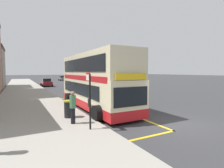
# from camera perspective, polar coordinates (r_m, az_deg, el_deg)

# --- Properties ---
(ground_plane) EXTENTS (260.00, 260.00, 0.00)m
(ground_plane) POSITION_cam_1_polar(r_m,az_deg,el_deg) (39.85, -16.69, -0.42)
(ground_plane) COLOR #333335
(pavement_near) EXTENTS (6.00, 76.00, 0.14)m
(pavement_near) POSITION_cam_1_polar(r_m,az_deg,el_deg) (39.05, -26.80, -0.67)
(pavement_near) COLOR gray
(pavement_near) RESTS_ON ground
(double_decker_bus) EXTENTS (3.29, 10.55, 4.40)m
(double_decker_bus) POSITION_cam_1_polar(r_m,az_deg,el_deg) (14.39, -5.69, 0.33)
(double_decker_bus) COLOR beige
(double_decker_bus) RESTS_ON ground
(bus_bay_markings) EXTENTS (2.94, 13.66, 0.01)m
(bus_bay_markings) POSITION_cam_1_polar(r_m,az_deg,el_deg) (14.30, -5.33, -8.03)
(bus_bay_markings) COLOR gold
(bus_bay_markings) RESTS_ON ground
(bus_stop_sign) EXTENTS (0.09, 0.51, 2.81)m
(bus_stop_sign) POSITION_cam_1_polar(r_m,az_deg,el_deg) (8.74, -7.33, -3.97)
(bus_stop_sign) COLOR black
(bus_stop_sign) RESTS_ON pavement_near
(parked_car_maroon_kerbside) EXTENTS (2.09, 4.20, 1.62)m
(parked_car_maroon_kerbside) POSITION_cam_1_polar(r_m,az_deg,el_deg) (37.94, -20.55, 0.49)
(parked_car_maroon_kerbside) COLOR maroon
(parked_car_maroon_kerbside) RESTS_ON ground
(parked_car_grey_distant) EXTENTS (2.09, 4.20, 1.62)m
(parked_car_grey_distant) POSITION_cam_1_polar(r_m,az_deg,el_deg) (59.76, -15.81, 1.81)
(parked_car_grey_distant) COLOR slate
(parked_car_grey_distant) RESTS_ON ground
(parked_car_black_far) EXTENTS (2.09, 4.20, 1.62)m
(parked_car_black_far) POSITION_cam_1_polar(r_m,az_deg,el_deg) (31.28, -3.90, 0.03)
(parked_car_black_far) COLOR black
(parked_car_black_far) RESTS_ON ground
(pedestrian_waiting_near_sign) EXTENTS (0.34, 0.34, 1.79)m
(pedestrian_waiting_near_sign) POSITION_cam_1_polar(r_m,az_deg,el_deg) (9.89, -12.61, -6.98)
(pedestrian_waiting_near_sign) COLOR black
(pedestrian_waiting_near_sign) RESTS_ON pavement_near
(litter_bin) EXTENTS (0.61, 0.61, 1.07)m
(litter_bin) POSITION_cam_1_polar(r_m,az_deg,el_deg) (11.37, -13.82, -7.82)
(litter_bin) COLOR black
(litter_bin) RESTS_ON pavement_near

